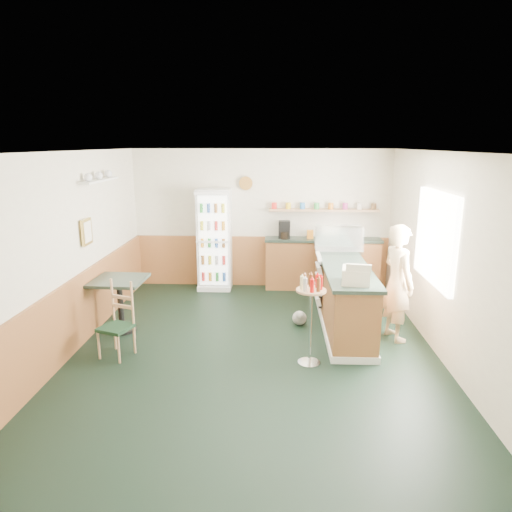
# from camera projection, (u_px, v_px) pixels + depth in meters

# --- Properties ---
(ground) EXTENTS (6.00, 6.00, 0.00)m
(ground) POSITION_uv_depth(u_px,v_px,m) (254.00, 349.00, 6.38)
(ground) COLOR black
(ground) RESTS_ON ground
(room_envelope) EXTENTS (5.04, 6.02, 2.72)m
(room_envelope) POSITION_uv_depth(u_px,v_px,m) (241.00, 232.00, 6.74)
(room_envelope) COLOR beige
(room_envelope) RESTS_ON ground
(service_counter) EXTENTS (0.68, 3.01, 1.01)m
(service_counter) POSITION_uv_depth(u_px,v_px,m) (342.00, 294.00, 7.25)
(service_counter) COLOR #9F6233
(service_counter) RESTS_ON ground
(back_counter) EXTENTS (2.24, 0.42, 1.69)m
(back_counter) POSITION_uv_depth(u_px,v_px,m) (322.00, 262.00, 8.92)
(back_counter) COLOR #9F6233
(back_counter) RESTS_ON ground
(drinks_fridge) EXTENTS (0.65, 0.54, 1.96)m
(drinks_fridge) POSITION_uv_depth(u_px,v_px,m) (214.00, 240.00, 8.85)
(drinks_fridge) COLOR white
(drinks_fridge) RESTS_ON ground
(display_case) EXTENTS (0.78, 0.41, 0.45)m
(display_case) POSITION_uv_depth(u_px,v_px,m) (339.00, 239.00, 7.64)
(display_case) COLOR silver
(display_case) RESTS_ON service_counter
(cash_register) EXTENTS (0.41, 0.43, 0.20)m
(cash_register) POSITION_uv_depth(u_px,v_px,m) (356.00, 276.00, 5.97)
(cash_register) COLOR beige
(cash_register) RESTS_ON service_counter
(shopkeeper) EXTENTS (0.56, 0.67, 1.70)m
(shopkeeper) POSITION_uv_depth(u_px,v_px,m) (398.00, 283.00, 6.54)
(shopkeeper) COLOR tan
(shopkeeper) RESTS_ON ground
(condiment_stand) EXTENTS (0.38, 0.38, 1.19)m
(condiment_stand) POSITION_uv_depth(u_px,v_px,m) (311.00, 306.00, 5.77)
(condiment_stand) COLOR silver
(condiment_stand) RESTS_ON ground
(newspaper_rack) EXTENTS (0.09, 0.42, 0.85)m
(newspaper_rack) POSITION_uv_depth(u_px,v_px,m) (319.00, 279.00, 7.38)
(newspaper_rack) COLOR black
(newspaper_rack) RESTS_ON ground
(cafe_table) EXTENTS (0.78, 0.78, 0.83)m
(cafe_table) POSITION_uv_depth(u_px,v_px,m) (120.00, 294.00, 6.87)
(cafe_table) COLOR black
(cafe_table) RESTS_ON ground
(cafe_chair) EXTENTS (0.49, 0.49, 1.02)m
(cafe_chair) POSITION_uv_depth(u_px,v_px,m) (117.00, 317.00, 6.12)
(cafe_chair) COLOR black
(cafe_chair) RESTS_ON ground
(dog_doorstop) EXTENTS (0.23, 0.29, 0.27)m
(dog_doorstop) POSITION_uv_depth(u_px,v_px,m) (300.00, 318.00, 7.18)
(dog_doorstop) COLOR gray
(dog_doorstop) RESTS_ON ground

